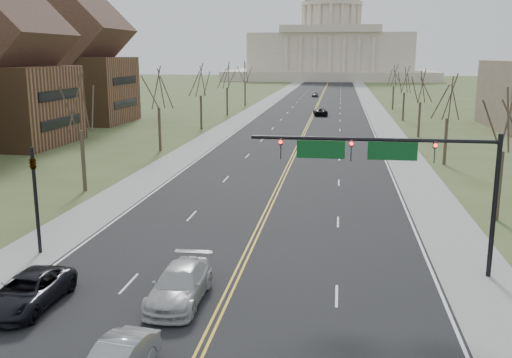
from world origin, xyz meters
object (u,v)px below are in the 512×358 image
(signal_mast, at_px, (391,161))
(car_far_nb, at_px, (320,112))
(car_sb_outer_lead, at_px, (28,291))
(car_sb_inner_second, at_px, (180,285))
(car_far_sb, at_px, (315,94))
(signal_left, at_px, (35,188))

(signal_mast, bearing_deg, car_far_nb, 94.52)
(car_far_nb, bearing_deg, car_sb_outer_lead, 76.31)
(signal_mast, height_order, car_sb_inner_second, signal_mast)
(car_far_nb, relative_size, car_far_sb, 1.27)
(signal_mast, xyz_separation_m, car_sb_inner_second, (-9.42, -5.11, -4.97))
(signal_mast, height_order, car_sb_outer_lead, signal_mast)
(signal_mast, relative_size, car_far_nb, 2.39)
(car_sb_inner_second, bearing_deg, car_sb_outer_lead, -166.86)
(signal_left, height_order, car_sb_outer_lead, signal_left)
(car_far_nb, xyz_separation_m, car_far_sb, (-3.01, 47.13, -0.02))
(car_sb_inner_second, distance_m, car_far_nb, 81.67)
(car_sb_inner_second, relative_size, car_far_sb, 1.35)
(car_far_nb, bearing_deg, car_far_sb, -93.31)
(signal_left, height_order, car_far_sb, signal_left)
(signal_mast, bearing_deg, car_sb_inner_second, -151.54)
(signal_mast, height_order, car_far_nb, signal_mast)
(signal_left, distance_m, car_far_nb, 77.63)
(signal_mast, bearing_deg, signal_left, 180.00)
(signal_mast, relative_size, car_far_sb, 3.03)
(signal_left, distance_m, car_sb_inner_second, 11.19)
(signal_left, relative_size, car_far_nb, 1.18)
(car_sb_outer_lead, xyz_separation_m, car_far_sb, (6.80, 130.25, -0.04))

